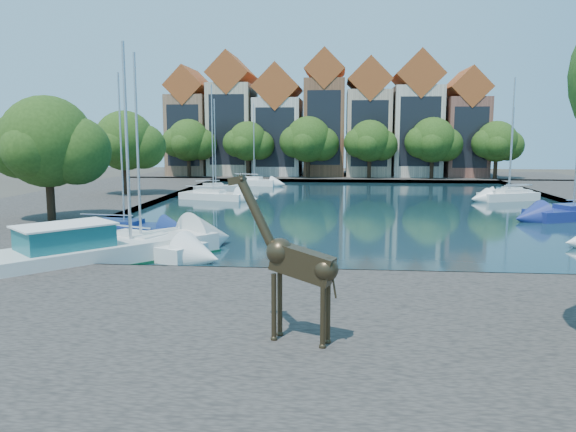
# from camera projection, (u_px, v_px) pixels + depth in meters

# --- Properties ---
(ground) EXTENTS (160.00, 160.00, 0.00)m
(ground) POSITION_uv_depth(u_px,v_px,m) (384.00, 281.00, 23.80)
(ground) COLOR #38332B
(ground) RESTS_ON ground
(water_basin) EXTENTS (38.00, 50.00, 0.08)m
(water_basin) POSITION_uv_depth(u_px,v_px,m) (361.00, 207.00, 47.44)
(water_basin) COLOR black
(water_basin) RESTS_ON ground
(near_quay) EXTENTS (50.00, 14.00, 0.50)m
(near_quay) POSITION_uv_depth(u_px,v_px,m) (402.00, 334.00, 16.86)
(near_quay) COLOR #45413C
(near_quay) RESTS_ON ground
(far_quay) EXTENTS (60.00, 16.00, 0.50)m
(far_quay) POSITION_uv_depth(u_px,v_px,m) (353.00, 177.00, 78.94)
(far_quay) COLOR #45413C
(far_quay) RESTS_ON ground
(left_quay) EXTENTS (14.00, 52.00, 0.50)m
(left_quay) POSITION_uv_depth(u_px,v_px,m) (77.00, 202.00, 49.64)
(left_quay) COLOR #45413C
(left_quay) RESTS_ON ground
(townhouse_west_end) EXTENTS (5.44, 9.18, 14.93)m
(townhouse_west_end) POSITION_uv_depth(u_px,v_px,m) (191.00, 126.00, 79.95)
(townhouse_west_end) COLOR #8A664B
(townhouse_west_end) RESTS_ON far_quay
(townhouse_west_mid) EXTENTS (5.94, 9.18, 16.79)m
(townhouse_west_mid) POSITION_uv_depth(u_px,v_px,m) (233.00, 119.00, 79.29)
(townhouse_west_mid) COLOR #BDAE91
(townhouse_west_mid) RESTS_ON far_quay
(townhouse_west_inner) EXTENTS (6.43, 9.18, 15.15)m
(townhouse_west_inner) POSITION_uv_depth(u_px,v_px,m) (278.00, 126.00, 78.84)
(townhouse_west_inner) COLOR beige
(townhouse_west_inner) RESTS_ON far_quay
(townhouse_center) EXTENTS (5.44, 9.18, 16.93)m
(townhouse_center) POSITION_uv_depth(u_px,v_px,m) (325.00, 118.00, 78.11)
(townhouse_center) COLOR brown
(townhouse_center) RESTS_ON far_quay
(townhouse_east_inner) EXTENTS (5.94, 9.18, 15.79)m
(townhouse_east_inner) POSITION_uv_depth(u_px,v_px,m) (368.00, 123.00, 77.67)
(townhouse_east_inner) COLOR tan
(townhouse_east_inner) RESTS_ON far_quay
(townhouse_east_mid) EXTENTS (6.43, 9.18, 16.65)m
(townhouse_east_mid) POSITION_uv_depth(u_px,v_px,m) (416.00, 120.00, 77.04)
(townhouse_east_mid) COLOR beige
(townhouse_east_mid) RESTS_ON far_quay
(townhouse_east_end) EXTENTS (5.44, 9.18, 14.43)m
(townhouse_east_end) POSITION_uv_depth(u_px,v_px,m) (464.00, 127.00, 76.60)
(townhouse_east_end) COLOR brown
(townhouse_east_end) RESTS_ON far_quay
(far_tree_far_west) EXTENTS (7.28, 5.60, 7.68)m
(far_tree_far_west) POSITION_uv_depth(u_px,v_px,m) (189.00, 142.00, 74.75)
(far_tree_far_west) COLOR #332114
(far_tree_far_west) RESTS_ON far_quay
(far_tree_west) EXTENTS (6.76, 5.20, 7.36)m
(far_tree_west) POSITION_uv_depth(u_px,v_px,m) (248.00, 143.00, 74.06)
(far_tree_west) COLOR #332114
(far_tree_west) RESTS_ON far_quay
(far_tree_mid_west) EXTENTS (7.80, 6.00, 8.00)m
(far_tree_mid_west) POSITION_uv_depth(u_px,v_px,m) (309.00, 141.00, 73.31)
(far_tree_mid_west) COLOR #332114
(far_tree_mid_west) RESTS_ON far_quay
(far_tree_mid_east) EXTENTS (7.02, 5.40, 7.52)m
(far_tree_mid_east) POSITION_uv_depth(u_px,v_px,m) (371.00, 142.00, 72.62)
(far_tree_mid_east) COLOR #332114
(far_tree_mid_east) RESTS_ON far_quay
(far_tree_east) EXTENTS (7.54, 5.80, 7.84)m
(far_tree_east) POSITION_uv_depth(u_px,v_px,m) (433.00, 141.00, 71.89)
(far_tree_east) COLOR #332114
(far_tree_east) RESTS_ON far_quay
(far_tree_far_east) EXTENTS (6.76, 5.20, 7.36)m
(far_tree_far_east) POSITION_uv_depth(u_px,v_px,m) (497.00, 143.00, 71.21)
(far_tree_far_east) COLOR #332114
(far_tree_far_east) RESTS_ON far_quay
(side_tree_left_near) EXTENTS (7.80, 6.00, 8.20)m
(side_tree_left_near) POSITION_uv_depth(u_px,v_px,m) (49.00, 145.00, 36.68)
(side_tree_left_near) COLOR #332114
(side_tree_left_near) RESTS_ON left_quay
(side_tree_left_far) EXTENTS (7.28, 5.60, 7.88)m
(side_tree_left_far) POSITION_uv_depth(u_px,v_px,m) (126.00, 143.00, 52.55)
(side_tree_left_far) COLOR #332114
(side_tree_left_far) RESTS_ON left_quay
(giraffe_statue) EXTENTS (3.12, 1.33, 4.56)m
(giraffe_statue) POSITION_uv_depth(u_px,v_px,m) (294.00, 262.00, 15.32)
(giraffe_statue) COLOR #332919
(giraffe_statue) RESTS_ON near_quay
(motorsailer) EXTENTS (9.71, 10.26, 10.44)m
(motorsailer) POSITION_uv_depth(u_px,v_px,m) (99.00, 247.00, 26.55)
(motorsailer) COLOR silver
(motorsailer) RESTS_ON water_basin
(sailboat_left_a) EXTENTS (7.16, 4.95, 10.07)m
(sailboat_left_a) POSITION_uv_depth(u_px,v_px,m) (141.00, 243.00, 28.71)
(sailboat_left_a) COLOR silver
(sailboat_left_a) RESTS_ON water_basin
(sailboat_left_b) EXTENTS (6.58, 3.04, 9.71)m
(sailboat_left_b) POSITION_uv_depth(u_px,v_px,m) (124.00, 227.00, 34.33)
(sailboat_left_b) COLOR navy
(sailboat_left_b) RESTS_ON water_basin
(sailboat_left_c) EXTENTS (6.64, 3.78, 10.61)m
(sailboat_left_c) POSITION_uv_depth(u_px,v_px,m) (213.00, 194.00, 52.85)
(sailboat_left_c) COLOR silver
(sailboat_left_c) RESTS_ON water_basin
(sailboat_left_d) EXTENTS (4.87, 3.29, 9.75)m
(sailboat_left_d) POSITION_uv_depth(u_px,v_px,m) (216.00, 187.00, 59.75)
(sailboat_left_d) COLOR beige
(sailboat_left_d) RESTS_ON water_basin
(sailboat_left_e) EXTENTS (5.72, 3.09, 9.66)m
(sailboat_left_e) POSITION_uv_depth(u_px,v_px,m) (254.00, 181.00, 67.14)
(sailboat_left_e) COLOR white
(sailboat_left_e) RESTS_ON water_basin
(sailboat_right_b) EXTENTS (7.43, 5.08, 12.00)m
(sailboat_right_b) POSITION_uv_depth(u_px,v_px,m) (573.00, 211.00, 40.61)
(sailboat_right_b) COLOR navy
(sailboat_right_b) RESTS_ON water_basin
(sailboat_right_c) EXTENTS (5.88, 3.90, 11.19)m
(sailboat_right_c) POSITION_uv_depth(u_px,v_px,m) (508.00, 194.00, 51.93)
(sailboat_right_c) COLOR silver
(sailboat_right_c) RESTS_ON water_basin
(sailboat_right_d) EXTENTS (4.18, 1.75, 8.71)m
(sailboat_right_d) POSITION_uv_depth(u_px,v_px,m) (509.00, 191.00, 55.79)
(sailboat_right_d) COLOR silver
(sailboat_right_d) RESTS_ON water_basin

